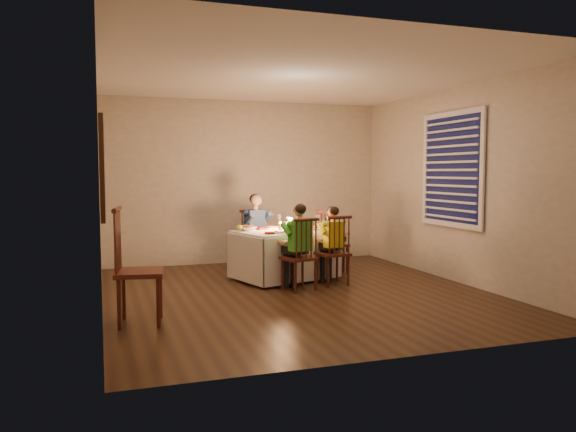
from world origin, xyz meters
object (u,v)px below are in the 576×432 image
object	(u,v)px
dining_table	(284,244)
child_green	(299,290)
chair_near_left	(299,290)
child_yellow	(333,284)
serving_bowl	(248,229)
chair_adult	(256,271)
chair_near_right	(333,284)
adult	(256,271)
chair_end	(332,272)
child_teal	(332,272)
chair_extra	(141,324)

from	to	relation	value
dining_table	child_green	world-z (taller)	dining_table
chair_near_left	child_yellow	bearing A→B (deg)	-173.96
dining_table	serving_bowl	distance (m)	0.54
dining_table	chair_adult	distance (m)	0.86
serving_bowl	child_green	bearing A→B (deg)	-64.99
child_green	chair_near_right	bearing A→B (deg)	-173.96
child_yellow	chair_adult	bearing A→B (deg)	-68.29
chair_near_right	adult	distance (m)	1.42
chair_near_right	serving_bowl	distance (m)	1.37
chair_near_left	child_green	bearing A→B (deg)	180.00
dining_table	chair_near_right	size ratio (longest dim) A/B	1.65
dining_table	chair_end	xyz separation A→B (m)	(0.82, 0.24, -0.48)
chair_near_left	chair_end	distance (m)	1.34
dining_table	chair_end	distance (m)	0.98
child_yellow	child_teal	bearing A→B (deg)	-120.33
chair_end	child_yellow	world-z (taller)	child_yellow
chair_end	chair_extra	xyz separation A→B (m)	(-2.85, -1.97, 0.00)
chair_end	child_green	size ratio (longest dim) A/B	0.84
adult	chair_extra	bearing A→B (deg)	-145.17
chair_adult	serving_bowl	bearing A→B (deg)	-134.37
dining_table	child_yellow	distance (m)	0.88
adult	child_teal	world-z (taller)	adult
dining_table	serving_bowl	xyz separation A→B (m)	(-0.48, 0.13, 0.22)
chair_near_right	adult	world-z (taller)	adult
chair_extra	adult	xyz separation A→B (m)	(1.82, 2.41, 0.00)
chair_near_right	chair_near_left	bearing A→B (deg)	13.07
chair_end	child_yellow	xyz separation A→B (m)	(-0.34, -0.80, 0.00)
chair_near_right	child_green	bearing A→B (deg)	13.07
chair_adult	serving_bowl	xyz separation A→B (m)	(-0.27, -0.55, 0.70)
child_green	chair_near_left	bearing A→B (deg)	180.00
chair_adult	child_yellow	xyz separation A→B (m)	(0.69, -1.24, 0.00)
child_teal	chair_extra	bearing A→B (deg)	105.45
chair_near_right	serving_bowl	xyz separation A→B (m)	(-0.96, 0.70, 0.70)
chair_adult	chair_end	bearing A→B (deg)	-41.10
adult	serving_bowl	bearing A→B (deg)	-134.37
chair_near_left	child_green	world-z (taller)	child_green
chair_near_right	chair_extra	world-z (taller)	chair_extra
child_yellow	dining_table	bearing A→B (deg)	-56.93
chair_extra	adult	bearing A→B (deg)	-28.58
serving_bowl	chair_near_right	bearing A→B (deg)	-36.03
chair_adult	child_teal	bearing A→B (deg)	-41.10
chair_adult	chair_near_right	world-z (taller)	same
chair_adult	adult	bearing A→B (deg)	161.94
chair_end	chair_extra	world-z (taller)	chair_extra
chair_extra	chair_near_left	bearing A→B (deg)	-55.38
child_green	child_yellow	xyz separation A→B (m)	(0.54, 0.20, 0.00)
dining_table	chair_extra	world-z (taller)	dining_table
chair_near_left	chair_extra	world-z (taller)	chair_extra
child_yellow	child_teal	distance (m)	0.87
child_teal	child_green	bearing A→B (deg)	119.53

